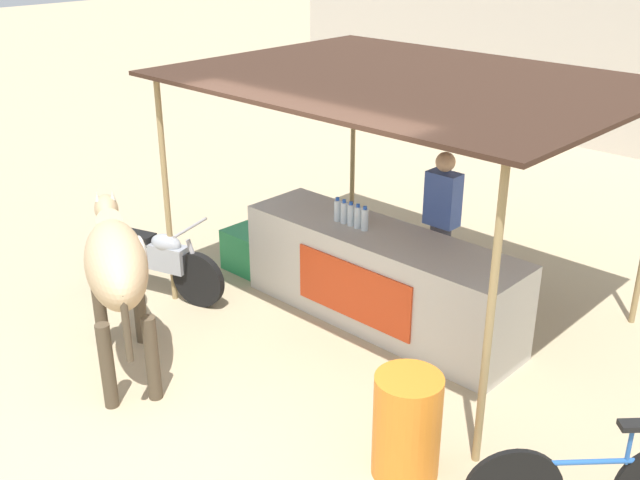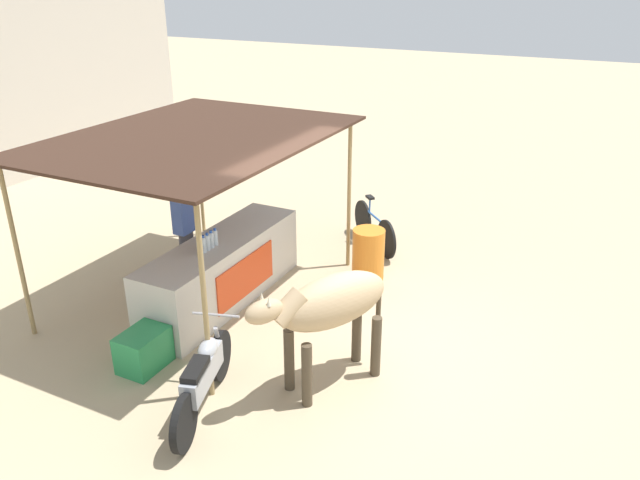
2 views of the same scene
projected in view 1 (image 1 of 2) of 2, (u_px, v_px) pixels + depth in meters
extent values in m
plane|color=tan|center=(208.00, 416.00, 6.16)|extent=(60.00, 60.00, 0.00)
cube|color=beige|center=(380.00, 278.00, 7.43)|extent=(3.00, 0.80, 0.96)
cube|color=red|center=(353.00, 292.00, 7.16)|extent=(1.40, 0.02, 0.58)
cube|color=#382319|center=(407.00, 79.00, 6.86)|extent=(4.20, 3.20, 0.04)
cylinder|color=#997F51|center=(166.00, 193.00, 7.58)|extent=(0.06, 0.06, 2.41)
cylinder|color=#997F51|center=(490.00, 321.00, 5.19)|extent=(0.06, 0.06, 2.41)
cylinder|color=#997F51|center=(353.00, 137.00, 9.49)|extent=(0.06, 0.06, 2.41)
cylinder|color=silver|center=(337.00, 210.00, 7.50)|extent=(0.07, 0.07, 0.22)
cylinder|color=blue|center=(338.00, 199.00, 7.45)|extent=(0.04, 0.04, 0.03)
cylinder|color=silver|center=(344.00, 213.00, 7.44)|extent=(0.07, 0.07, 0.22)
cylinder|color=blue|center=(344.00, 201.00, 7.39)|extent=(0.04, 0.04, 0.03)
cylinder|color=silver|center=(351.00, 215.00, 7.38)|extent=(0.07, 0.07, 0.22)
cylinder|color=blue|center=(351.00, 203.00, 7.33)|extent=(0.04, 0.04, 0.03)
cylinder|color=silver|center=(358.00, 217.00, 7.33)|extent=(0.07, 0.07, 0.22)
cylinder|color=blue|center=(358.00, 205.00, 7.28)|extent=(0.04, 0.04, 0.03)
cylinder|color=silver|center=(365.00, 220.00, 7.27)|extent=(0.07, 0.07, 0.22)
cylinder|color=blue|center=(365.00, 208.00, 7.22)|extent=(0.04, 0.04, 0.03)
cylinder|color=#383842|center=(438.00, 263.00, 7.83)|extent=(0.22, 0.22, 0.88)
cube|color=#3F59A5|center=(443.00, 199.00, 7.54)|extent=(0.34, 0.20, 0.56)
sphere|color=tan|center=(446.00, 162.00, 7.39)|extent=(0.20, 0.20, 0.20)
cube|color=#268C4C|center=(251.00, 251.00, 8.61)|extent=(0.60, 0.44, 0.48)
cylinder|color=orange|center=(407.00, 426.00, 5.39)|extent=(0.50, 0.50, 0.82)
ellipsoid|color=tan|center=(116.00, 263.00, 6.34)|extent=(1.48, 1.12, 0.60)
cylinder|color=#493D2C|center=(100.00, 311.00, 6.99)|extent=(0.12, 0.12, 0.78)
cylinder|color=#493D2C|center=(139.00, 305.00, 7.10)|extent=(0.12, 0.12, 0.78)
cylinder|color=#493D2C|center=(107.00, 366.00, 6.14)|extent=(0.12, 0.12, 0.78)
cylinder|color=#493D2C|center=(152.00, 358.00, 6.25)|extent=(0.12, 0.12, 0.78)
cylinder|color=tan|center=(109.00, 226.00, 6.82)|extent=(0.51, 0.42, 0.41)
ellipsoid|color=tan|center=(106.00, 209.00, 7.06)|extent=(0.49, 0.40, 0.26)
cone|color=beige|center=(97.00, 196.00, 6.96)|extent=(0.05, 0.05, 0.10)
cone|color=beige|center=(113.00, 195.00, 7.00)|extent=(0.05, 0.05, 0.10)
cylinder|color=#493D2C|center=(127.00, 328.00, 5.87)|extent=(0.06, 0.06, 0.60)
ellipsoid|color=silver|center=(141.00, 255.00, 6.49)|extent=(0.44, 0.29, 0.32)
cylinder|color=black|center=(198.00, 280.00, 7.79)|extent=(0.60, 0.26, 0.60)
cylinder|color=black|center=(108.00, 258.00, 8.28)|extent=(0.60, 0.26, 0.60)
cube|color=#999EA5|center=(150.00, 253.00, 7.96)|extent=(0.91, 0.44, 0.28)
ellipsoid|color=#999EA5|center=(166.00, 243.00, 7.81)|extent=(0.40, 0.30, 0.20)
cube|color=black|center=(135.00, 237.00, 7.97)|extent=(0.47, 0.30, 0.10)
cylinder|color=#99999E|center=(191.00, 228.00, 7.58)|extent=(0.19, 0.53, 0.03)
cylinder|color=#99999E|center=(195.00, 262.00, 7.72)|extent=(0.21, 0.11, 0.49)
cylinder|color=#2659A5|center=(593.00, 462.00, 4.83)|extent=(0.62, 0.64, 0.04)
cylinder|color=#2659A5|center=(629.00, 446.00, 4.79)|extent=(0.03, 0.03, 0.28)
cube|color=black|center=(634.00, 425.00, 4.72)|extent=(0.20, 0.20, 0.04)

